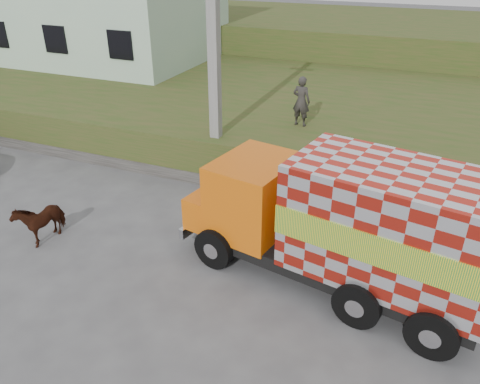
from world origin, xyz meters
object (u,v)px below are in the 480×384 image
at_px(cargo_truck, 348,224).
at_px(pedestrian, 301,101).
at_px(cow, 40,219).
at_px(utility_pole, 214,54).

xyz_separation_m(cargo_truck, pedestrian, (-2.74, 5.84, 0.73)).
distance_m(cargo_truck, cow, 7.81).
bearing_deg(cow, utility_pole, 63.55).
bearing_deg(pedestrian, cow, 62.22).
bearing_deg(utility_pole, cargo_truck, -37.89).
bearing_deg(cow, cargo_truck, 11.15).
height_order(utility_pole, cow, utility_pole).
height_order(cargo_truck, pedestrian, pedestrian).
xyz_separation_m(cargo_truck, cow, (-7.66, -1.14, -1.03)).
bearing_deg(cargo_truck, utility_pole, 153.14).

